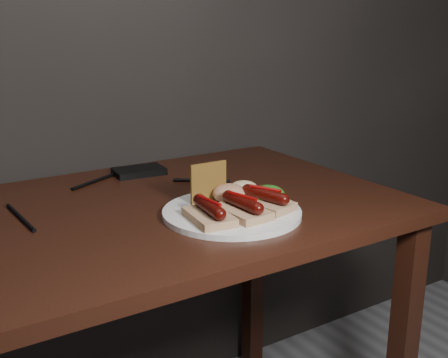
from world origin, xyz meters
name	(u,v)px	position (x,y,z in m)	size (l,w,h in m)	color
desk	(81,262)	(0.00, 1.38, 0.66)	(1.40, 0.70, 0.75)	#33170C
hard_drive	(139,171)	(0.25, 1.63, 0.76)	(0.13, 0.08, 0.02)	black
desk_cables	(37,206)	(-0.05, 1.51, 0.75)	(0.92, 0.36, 0.01)	black
plate	(232,213)	(0.28, 1.24, 0.76)	(0.28, 0.28, 0.01)	white
bread_sausage_left	(209,212)	(0.20, 1.21, 0.78)	(0.08, 0.12, 0.04)	#DAB180
bread_sausage_center	(242,208)	(0.27, 1.20, 0.78)	(0.08, 0.12, 0.04)	#DAB180
bread_sausage_right	(265,200)	(0.34, 1.22, 0.78)	(0.10, 0.13, 0.04)	#DAB180
crispbread	(208,182)	(0.27, 1.31, 0.80)	(0.09, 0.01, 0.09)	olive
salad_greens	(268,195)	(0.36, 1.23, 0.78)	(0.07, 0.07, 0.04)	#154E0F
salsa_mound	(229,193)	(0.30, 1.29, 0.78)	(0.07, 0.07, 0.04)	maroon
coleslaw_mound	(244,189)	(0.35, 1.30, 0.78)	(0.06, 0.06, 0.04)	white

